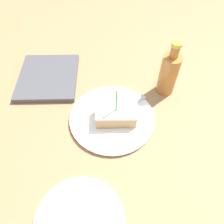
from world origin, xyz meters
TOP-DOWN VIEW (x-y plane):
  - ground_plane at (0.00, 0.00)m, footprint 2.40×2.40m
  - plate at (-0.02, -0.01)m, footprint 0.28×0.28m
  - cake_slice at (-0.01, 0.00)m, footprint 0.08×0.13m
  - fork at (-0.07, 0.04)m, footprint 0.11×0.15m
  - bottle at (-0.15, 0.19)m, footprint 0.06×0.06m
  - side_plate at (0.30, -0.10)m, footprint 0.23×0.23m
  - marble_board at (-0.22, -0.26)m, footprint 0.25×0.22m

SIDE VIEW (x-z plane):
  - ground_plane at x=0.00m, z-range -0.04..0.00m
  - side_plate at x=0.30m, z-range 0.00..0.01m
  - plate at x=-0.02m, z-range 0.00..0.01m
  - marble_board at x=-0.22m, z-range 0.00..0.02m
  - fork at x=-0.07m, z-range 0.01..0.02m
  - cake_slice at x=-0.01m, z-range -0.03..0.11m
  - bottle at x=-0.15m, z-range -0.02..0.19m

